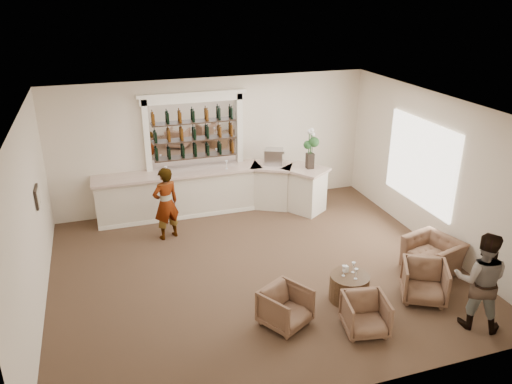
{
  "coord_description": "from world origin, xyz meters",
  "views": [
    {
      "loc": [
        -2.71,
        -8.29,
        5.34
      ],
      "look_at": [
        0.27,
        0.9,
        1.32
      ],
      "focal_mm": 35.0,
      "sensor_mm": 36.0,
      "label": 1
    }
  ],
  "objects_px": {
    "armchair_right": "(424,282)",
    "cocktail_table": "(349,287)",
    "sommelier": "(166,204)",
    "armchair_left": "(285,307)",
    "armchair_far": "(433,254)",
    "guest": "(480,281)",
    "flower_vase": "(311,146)",
    "bar_counter": "(214,191)",
    "espresso_machine": "(274,157)",
    "armchair_center": "(365,315)"
  },
  "relations": [
    {
      "from": "sommelier",
      "to": "armchair_far",
      "type": "bearing_deg",
      "value": 128.52
    },
    {
      "from": "guest",
      "to": "armchair_left",
      "type": "height_order",
      "value": "guest"
    },
    {
      "from": "flower_vase",
      "to": "espresso_machine",
      "type": "bearing_deg",
      "value": 143.48
    },
    {
      "from": "armchair_far",
      "to": "guest",
      "type": "bearing_deg",
      "value": -30.16
    },
    {
      "from": "armchair_far",
      "to": "flower_vase",
      "type": "bearing_deg",
      "value": -175.26
    },
    {
      "from": "espresso_machine",
      "to": "armchair_far",
      "type": "bearing_deg",
      "value": -38.87
    },
    {
      "from": "sommelier",
      "to": "espresso_machine",
      "type": "distance_m",
      "value": 3.08
    },
    {
      "from": "armchair_far",
      "to": "armchair_right",
      "type": "bearing_deg",
      "value": -59.24
    },
    {
      "from": "sommelier",
      "to": "armchair_left",
      "type": "distance_m",
      "value": 4.06
    },
    {
      "from": "armchair_left",
      "to": "flower_vase",
      "type": "distance_m",
      "value": 4.93
    },
    {
      "from": "armchair_center",
      "to": "armchair_left",
      "type": "bearing_deg",
      "value": 165.06
    },
    {
      "from": "guest",
      "to": "espresso_machine",
      "type": "height_order",
      "value": "guest"
    },
    {
      "from": "armchair_left",
      "to": "cocktail_table",
      "type": "bearing_deg",
      "value": -16.6
    },
    {
      "from": "bar_counter",
      "to": "armchair_right",
      "type": "relative_size",
      "value": 7.23
    },
    {
      "from": "bar_counter",
      "to": "cocktail_table",
      "type": "bearing_deg",
      "value": -72.09
    },
    {
      "from": "armchair_left",
      "to": "armchair_center",
      "type": "height_order",
      "value": "armchair_left"
    },
    {
      "from": "cocktail_table",
      "to": "armchair_far",
      "type": "relative_size",
      "value": 0.71
    },
    {
      "from": "bar_counter",
      "to": "guest",
      "type": "bearing_deg",
      "value": -61.82
    },
    {
      "from": "cocktail_table",
      "to": "armchair_right",
      "type": "relative_size",
      "value": 0.9
    },
    {
      "from": "sommelier",
      "to": "guest",
      "type": "distance_m",
      "value": 6.51
    },
    {
      "from": "armchair_far",
      "to": "flower_vase",
      "type": "distance_m",
      "value": 3.88
    },
    {
      "from": "sommelier",
      "to": "armchair_left",
      "type": "xyz_separation_m",
      "value": [
        1.4,
        -3.78,
        -0.51
      ]
    },
    {
      "from": "armchair_right",
      "to": "armchair_far",
      "type": "distance_m",
      "value": 1.18
    },
    {
      "from": "sommelier",
      "to": "armchair_far",
      "type": "xyz_separation_m",
      "value": [
        4.89,
        -3.01,
        -0.52
      ]
    },
    {
      "from": "armchair_left",
      "to": "espresso_machine",
      "type": "distance_m",
      "value": 5.06
    },
    {
      "from": "guest",
      "to": "armchair_far",
      "type": "height_order",
      "value": "guest"
    },
    {
      "from": "armchair_right",
      "to": "espresso_machine",
      "type": "relative_size",
      "value": 1.76
    },
    {
      "from": "espresso_machine",
      "to": "flower_vase",
      "type": "distance_m",
      "value": 1.0
    },
    {
      "from": "guest",
      "to": "espresso_machine",
      "type": "bearing_deg",
      "value": -37.28
    },
    {
      "from": "armchair_far",
      "to": "espresso_machine",
      "type": "height_order",
      "value": "espresso_machine"
    },
    {
      "from": "flower_vase",
      "to": "cocktail_table",
      "type": "bearing_deg",
      "value": -102.67
    },
    {
      "from": "sommelier",
      "to": "guest",
      "type": "xyz_separation_m",
      "value": [
        4.43,
        -4.77,
        0.02
      ]
    },
    {
      "from": "armchair_right",
      "to": "espresso_machine",
      "type": "bearing_deg",
      "value": 132.41
    },
    {
      "from": "armchair_right",
      "to": "sommelier",
      "type": "bearing_deg",
      "value": 165.11
    },
    {
      "from": "guest",
      "to": "armchair_right",
      "type": "relative_size",
      "value": 2.19
    },
    {
      "from": "cocktail_table",
      "to": "armchair_right",
      "type": "distance_m",
      "value": 1.36
    },
    {
      "from": "sommelier",
      "to": "armchair_center",
      "type": "height_order",
      "value": "sommelier"
    },
    {
      "from": "cocktail_table",
      "to": "armchair_center",
      "type": "xyz_separation_m",
      "value": [
        -0.18,
        -0.9,
        0.07
      ]
    },
    {
      "from": "armchair_right",
      "to": "cocktail_table",
      "type": "bearing_deg",
      "value": -168.77
    },
    {
      "from": "bar_counter",
      "to": "armchair_left",
      "type": "distance_m",
      "value": 4.8
    },
    {
      "from": "flower_vase",
      "to": "armchair_far",
      "type": "bearing_deg",
      "value": -69.79
    },
    {
      "from": "espresso_machine",
      "to": "flower_vase",
      "type": "xyz_separation_m",
      "value": [
        0.75,
        -0.55,
        0.38
      ]
    },
    {
      "from": "cocktail_table",
      "to": "espresso_machine",
      "type": "relative_size",
      "value": 1.59
    },
    {
      "from": "guest",
      "to": "flower_vase",
      "type": "xyz_separation_m",
      "value": [
        -0.79,
        5.16,
        0.85
      ]
    },
    {
      "from": "armchair_left",
      "to": "bar_counter",
      "type": "bearing_deg",
      "value": 60.99
    },
    {
      "from": "armchair_left",
      "to": "flower_vase",
      "type": "xyz_separation_m",
      "value": [
        2.23,
        4.17,
        1.38
      ]
    },
    {
      "from": "guest",
      "to": "armchair_center",
      "type": "relative_size",
      "value": 2.44
    },
    {
      "from": "armchair_right",
      "to": "armchair_center",
      "type": "bearing_deg",
      "value": -132.95
    },
    {
      "from": "armchair_right",
      "to": "armchair_far",
      "type": "height_order",
      "value": "armchair_right"
    },
    {
      "from": "bar_counter",
      "to": "flower_vase",
      "type": "relative_size",
      "value": 5.61
    }
  ]
}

